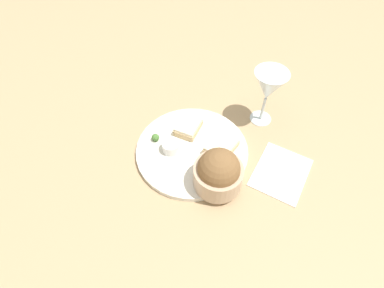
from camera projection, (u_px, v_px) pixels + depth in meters
name	position (u px, v px, depth m)	size (l,w,h in m)	color
ground_plane	(192.00, 152.00, 0.79)	(4.00, 4.00, 0.00)	tan
dinner_plate	(192.00, 150.00, 0.79)	(0.29, 0.29, 0.01)	silver
salad_bowl	(218.00, 172.00, 0.68)	(0.12, 0.12, 0.11)	tan
sauce_ramekin	(171.00, 146.00, 0.77)	(0.05, 0.05, 0.03)	white
cheese_toast_near	(221.00, 147.00, 0.77)	(0.10, 0.09, 0.03)	#D1B27F
cheese_toast_far	(188.00, 127.00, 0.81)	(0.09, 0.09, 0.03)	#D1B27F
wine_glass	(269.00, 87.00, 0.77)	(0.09, 0.09, 0.17)	silver
garnish	(155.00, 137.00, 0.79)	(0.02, 0.02, 0.02)	#477533
napkin	(281.00, 172.00, 0.75)	(0.19, 0.19, 0.01)	white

